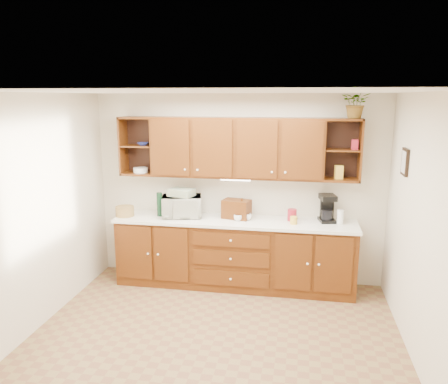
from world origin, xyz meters
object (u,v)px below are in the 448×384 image
at_px(bread_box, 236,209).
at_px(coffee_maker, 327,208).
at_px(microwave, 182,206).
at_px(potted_plant, 357,103).

distance_m(bread_box, coffee_maker, 1.20).
xyz_separation_m(microwave, bread_box, (0.75, 0.05, -0.02)).
bearing_deg(potted_plant, coffee_maker, 168.69).
distance_m(microwave, potted_plant, 2.63).
xyz_separation_m(microwave, coffee_maker, (1.95, 0.11, 0.03)).
height_order(bread_box, potted_plant, potted_plant).
height_order(bread_box, coffee_maker, coffee_maker).
relative_size(bread_box, coffee_maker, 1.00).
xyz_separation_m(bread_box, potted_plant, (1.48, 0.01, 1.41)).
relative_size(coffee_maker, potted_plant, 0.95).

